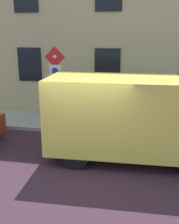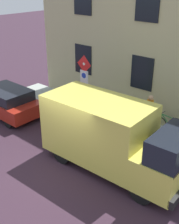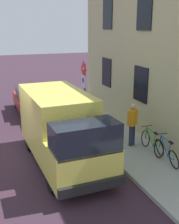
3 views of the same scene
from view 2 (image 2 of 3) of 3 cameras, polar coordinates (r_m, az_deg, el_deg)
ground_plane at (r=10.97m, az=-3.64°, el=-9.94°), size 80.00×80.00×0.00m
sidewalk_slab at (r=13.29m, az=7.10°, el=-2.94°), size 2.19×14.87×0.14m
building_facade at (r=13.21m, az=11.61°, el=13.40°), size 0.75×12.87×7.40m
sign_post_stacked at (r=12.75m, az=-0.99°, el=6.35°), size 0.15×0.56×3.01m
delivery_van at (r=10.03m, az=4.35°, el=-4.59°), size 2.17×5.39×2.50m
parked_hatchback at (r=14.84m, az=-16.14°, el=2.19°), size 1.78×4.01×1.38m
bicycle_green at (r=12.71m, az=15.67°, el=-2.89°), size 0.46×1.71×0.89m
pedestrian at (r=12.47m, az=11.74°, el=-0.13°), size 0.48×0.44×1.72m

